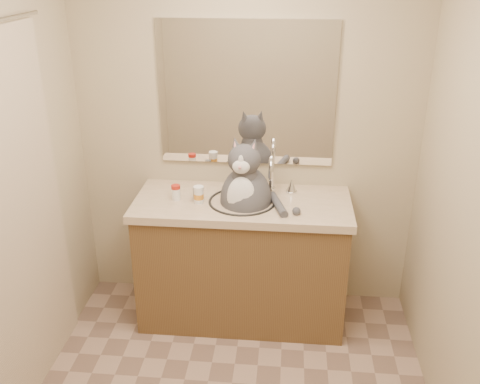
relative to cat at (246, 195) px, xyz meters
name	(u,v)px	position (x,y,z in m)	size (l,w,h in m)	color
room	(222,220)	(-0.02, -0.94, 0.31)	(2.22, 2.52, 2.42)	gray
vanity	(242,257)	(-0.02, 0.02, -0.45)	(1.34, 0.59, 1.12)	brown
mirror	(247,94)	(-0.02, 0.29, 0.56)	(1.10, 0.02, 0.90)	white
shower_curtain	(6,233)	(-1.07, -0.84, 0.14)	(0.02, 1.30, 1.93)	beige
cat	(246,195)	(0.00, 0.00, 0.00)	(0.45, 0.42, 0.64)	#434348
pill_bottle_redcap	(176,192)	(-0.43, 0.00, 0.00)	(0.07, 0.07, 0.10)	white
pill_bottle_orange	(199,195)	(-0.29, -0.03, 0.01)	(0.08, 0.08, 0.11)	white
grey_canister	(196,193)	(-0.31, 0.04, -0.01)	(0.05, 0.05, 0.07)	slate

